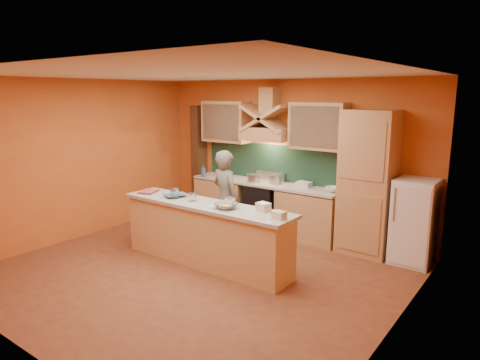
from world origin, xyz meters
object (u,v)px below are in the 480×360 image
Objects in this scene: stove at (264,207)px; person at (226,199)px; kitchen_scale at (230,202)px; fridge at (414,222)px; mixing_bowl at (226,206)px.

person is at bearing -92.57° from stove.
kitchen_scale is at bearing -72.12° from stove.
person reaches higher than stove.
fridge is 9.80× the size of kitchen_scale.
stove is at bearing 107.86° from mixing_bowl.
mixing_bowl is (0.68, -0.85, 0.17)m from person.
stove is 0.55× the size of person.
kitchen_scale is (-2.12, -1.79, 0.35)m from fridge.
stove is 2.84× the size of mixing_bowl.
person is (-2.75, -1.10, 0.17)m from fridge.
kitchen_scale is at bearing 107.61° from mixing_bowl.
kitchen_scale is at bearing -139.93° from fridge.
fridge is 2.97m from person.
person is (-0.05, -1.10, 0.37)m from stove.
person is at bearing -158.17° from fridge.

